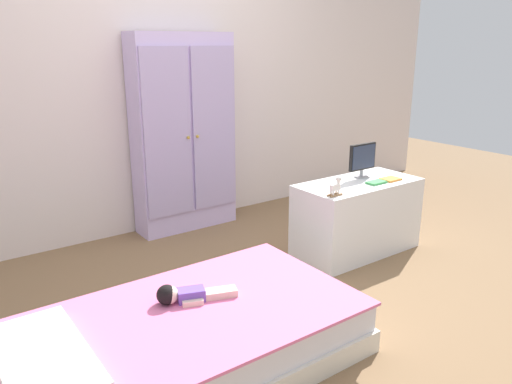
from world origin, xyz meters
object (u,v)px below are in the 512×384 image
(wardrobe, at_px, (184,134))
(tv_stand, at_px, (357,217))
(bed, at_px, (187,341))
(tv_monitor, at_px, (363,158))
(rocking_horse_toy, at_px, (336,187))
(doll, at_px, (182,295))
(book_green, at_px, (376,182))
(book_orange, at_px, (391,179))

(wardrobe, distance_m, tv_stand, 1.48)
(bed, bearing_deg, tv_monitor, 17.58)
(tv_stand, height_order, rocking_horse_toy, rocking_horse_toy)
(doll, relative_size, tv_monitor, 1.53)
(bed, xyz_separation_m, tv_monitor, (1.76, 0.56, 0.53))
(tv_monitor, bearing_deg, bed, -162.42)
(bed, relative_size, doll, 4.28)
(tv_stand, xyz_separation_m, tv_monitor, (0.11, 0.07, 0.40))
(tv_stand, relative_size, book_green, 6.52)
(book_orange, bearing_deg, book_green, 180.00)
(doll, relative_size, wardrobe, 0.25)
(tv_stand, xyz_separation_m, book_orange, (0.22, -0.10, 0.27))
(book_green, height_order, book_orange, book_green)
(tv_stand, relative_size, book_orange, 6.82)
(rocking_horse_toy, distance_m, book_green, 0.44)
(bed, xyz_separation_m, tv_stand, (1.65, 0.48, 0.13))
(bed, distance_m, wardrobe, 1.99)
(book_green, bearing_deg, tv_stand, 124.75)
(wardrobe, relative_size, tv_stand, 1.70)
(wardrobe, bearing_deg, book_orange, -52.83)
(wardrobe, bearing_deg, doll, -119.10)
(bed, height_order, rocking_horse_toy, rocking_horse_toy)
(wardrobe, bearing_deg, book_green, -57.42)
(bed, distance_m, rocking_horse_toy, 1.40)
(doll, distance_m, wardrobe, 1.83)
(doll, height_order, tv_monitor, tv_monitor)
(tv_monitor, xyz_separation_m, book_orange, (0.11, -0.17, -0.14))
(bed, bearing_deg, doll, 68.62)
(tv_stand, height_order, tv_monitor, tv_monitor)
(doll, bearing_deg, book_green, 9.11)
(bed, xyz_separation_m, doll, (0.04, 0.11, 0.17))
(tv_monitor, height_order, book_orange, tv_monitor)
(bed, bearing_deg, book_green, 12.57)
(doll, xyz_separation_m, book_green, (1.67, 0.27, 0.22))
(tv_stand, bearing_deg, bed, -163.72)
(wardrobe, relative_size, rocking_horse_toy, 12.49)
(doll, relative_size, rocking_horse_toy, 3.09)
(bed, xyz_separation_m, wardrobe, (0.90, 1.66, 0.64))
(bed, height_order, book_orange, book_orange)
(tv_monitor, bearing_deg, wardrobe, 127.73)
(doll, bearing_deg, rocking_horse_toy, 10.50)
(doll, height_order, tv_stand, tv_stand)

